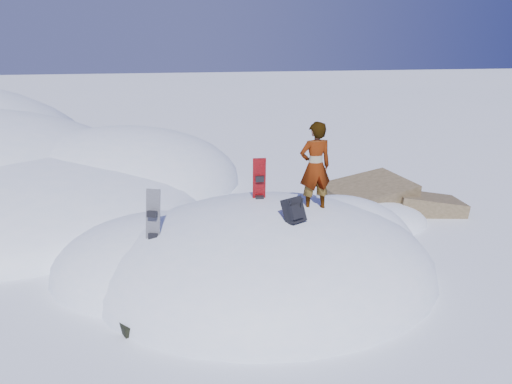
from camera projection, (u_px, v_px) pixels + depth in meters
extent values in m
plane|color=white|center=(267.00, 273.00, 10.33)|extent=(120.00, 120.00, 0.00)
ellipsoid|color=white|center=(267.00, 273.00, 10.33)|extent=(7.00, 6.00, 3.00)
ellipsoid|color=white|center=(159.00, 269.00, 10.52)|extent=(4.40, 4.00, 2.20)
ellipsoid|color=white|center=(337.00, 251.00, 11.40)|extent=(3.60, 3.20, 2.50)
ellipsoid|color=white|center=(22.00, 211.00, 13.99)|extent=(10.00, 9.00, 2.80)
ellipsoid|color=white|center=(120.00, 182.00, 16.77)|extent=(8.00, 8.00, 3.60)
ellipsoid|color=white|center=(32.00, 222.00, 13.13)|extent=(6.00, 5.00, 1.80)
cube|color=brown|center=(367.00, 206.00, 14.12)|extent=(2.82, 2.41, 1.62)
cube|color=brown|center=(426.00, 214.00, 14.08)|extent=(2.16, 1.80, 1.33)
cube|color=brown|center=(370.00, 195.00, 15.38)|extent=(2.08, 2.01, 1.10)
ellipsoid|color=white|center=(367.00, 222.00, 13.14)|extent=(3.20, 2.40, 1.00)
cube|color=red|center=(259.00, 191.00, 10.33)|extent=(0.28, 0.16, 1.43)
cube|color=black|center=(260.00, 179.00, 10.19)|extent=(0.18, 0.12, 0.12)
cube|color=black|center=(260.00, 199.00, 10.32)|extent=(0.18, 0.12, 0.12)
cube|color=black|center=(153.00, 228.00, 9.27)|extent=(0.36, 0.38, 1.43)
cube|color=black|center=(152.00, 214.00, 9.13)|extent=(0.21, 0.17, 0.13)
cube|color=black|center=(153.00, 236.00, 9.26)|extent=(0.21, 0.17, 0.13)
cube|color=black|center=(294.00, 210.00, 9.17)|extent=(0.48, 0.51, 0.52)
cube|color=black|center=(296.00, 212.00, 9.02)|extent=(0.30, 0.28, 0.28)
cylinder|color=black|center=(290.00, 206.00, 8.99)|extent=(0.04, 0.19, 0.35)
cylinder|color=black|center=(301.00, 206.00, 9.03)|extent=(0.04, 0.19, 0.35)
cube|color=black|center=(138.00, 323.00, 8.36)|extent=(0.70, 0.61, 0.16)
cube|color=black|center=(154.00, 312.00, 8.56)|extent=(0.35, 0.28, 0.11)
imported|color=slate|center=(315.00, 167.00, 9.72)|extent=(0.69, 0.50, 1.78)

